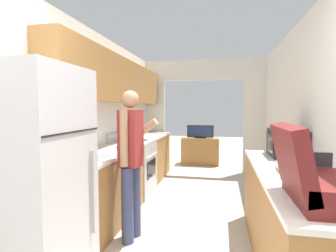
% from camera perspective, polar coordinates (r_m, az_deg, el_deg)
% --- Properties ---
extents(wall_left, '(0.38, 7.15, 2.50)m').
position_cam_1_polar(wall_left, '(3.74, -15.39, 4.86)').
color(wall_left, silver).
rests_on(wall_left, ground_plane).
extents(wall_right, '(0.06, 7.15, 2.50)m').
position_cam_1_polar(wall_right, '(3.06, 29.62, -0.03)').
color(wall_right, silver).
rests_on(wall_right, ground_plane).
extents(wall_far_with_doorway, '(3.06, 0.06, 2.50)m').
position_cam_1_polar(wall_far_with_doorway, '(5.92, 7.62, 4.10)').
color(wall_far_with_doorway, silver).
rests_on(wall_far_with_doorway, ground_plane).
extents(counter_left, '(0.62, 3.65, 0.89)m').
position_cam_1_polar(counter_left, '(4.27, -8.64, -9.51)').
color(counter_left, '#9E6B38').
rests_on(counter_left, ground_plane).
extents(counter_right, '(0.62, 2.28, 0.89)m').
position_cam_1_polar(counter_right, '(2.67, 25.38, -18.25)').
color(counter_right, '#9E6B38').
rests_on(counter_right, ground_plane).
extents(refrigerator, '(0.71, 0.74, 1.75)m').
position_cam_1_polar(refrigerator, '(2.30, -26.97, -10.58)').
color(refrigerator, '#B7B7BC').
rests_on(refrigerator, ground_plane).
extents(range_oven, '(0.66, 0.76, 1.03)m').
position_cam_1_polar(range_oven, '(4.46, -7.56, -8.83)').
color(range_oven, '#B7B7BC').
rests_on(range_oven, ground_plane).
extents(person, '(0.52, 0.41, 1.62)m').
position_cam_1_polar(person, '(2.87, -8.09, -7.52)').
color(person, '#384266').
rests_on(person, ground_plane).
extents(suitcase, '(0.49, 0.60, 0.45)m').
position_cam_1_polar(suitcase, '(1.78, 29.54, -10.00)').
color(suitcase, '#5B1919').
rests_on(suitcase, counter_right).
extents(microwave, '(0.35, 0.51, 0.31)m').
position_cam_1_polar(microwave, '(3.27, 24.32, -3.37)').
color(microwave, black).
rests_on(microwave, counter_right).
extents(book_stack, '(0.21, 0.30, 0.05)m').
position_cam_1_polar(book_stack, '(2.54, 24.80, -8.27)').
color(book_stack, '#C67028').
rests_on(book_stack, counter_right).
extents(tv_cabinet, '(0.94, 0.42, 0.67)m').
position_cam_1_polar(tv_cabinet, '(6.73, 7.04, -5.43)').
color(tv_cabinet, '#9E6B38').
rests_on(tv_cabinet, ground_plane).
extents(television, '(0.66, 0.16, 0.32)m').
position_cam_1_polar(television, '(6.63, 7.05, -1.27)').
color(television, black).
rests_on(television, tv_cabinet).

